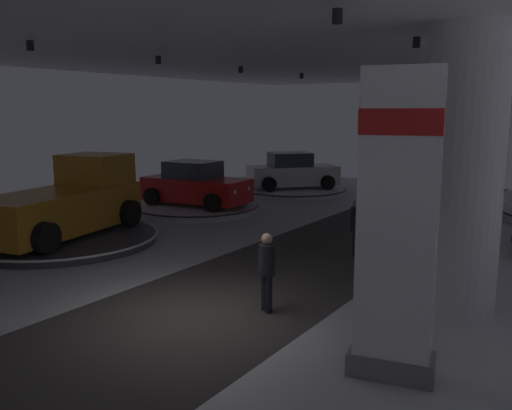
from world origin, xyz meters
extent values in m
cube|color=#B2B2B7|center=(0.00, 0.00, -0.03)|extent=(24.00, 44.00, 0.05)
cube|color=#383330|center=(0.00, 0.00, 0.00)|extent=(4.40, 44.00, 0.01)
cube|color=silver|center=(0.00, 0.00, 5.55)|extent=(24.00, 44.00, 0.10)
cylinder|color=black|center=(-4.30, -0.13, 5.32)|extent=(0.16, 0.16, 0.22)
cylinder|color=black|center=(-4.35, 3.90, 5.32)|extent=(0.16, 0.16, 0.22)
cylinder|color=black|center=(-4.54, 8.15, 5.32)|extent=(0.16, 0.16, 0.22)
cylinder|color=black|center=(-4.41, 12.24, 5.32)|extent=(0.16, 0.16, 0.22)
cylinder|color=black|center=(2.87, 0.19, 5.32)|extent=(0.16, 0.16, 0.22)
cylinder|color=black|center=(2.88, 3.99, 5.32)|extent=(0.16, 0.16, 0.22)
cylinder|color=black|center=(3.14, 7.84, 5.32)|extent=(0.16, 0.16, 0.22)
cylinder|color=black|center=(3.05, 11.92, 5.32)|extent=(0.16, 0.16, 0.22)
cylinder|color=silver|center=(4.14, 3.15, 2.75)|extent=(1.51, 1.51, 5.50)
cube|color=slate|center=(4.03, -0.08, 0.17)|extent=(1.37, 0.89, 0.35)
cube|color=white|center=(4.03, -0.08, 2.44)|extent=(1.19, 0.78, 4.18)
cube|color=red|center=(4.03, -0.08, 3.78)|extent=(1.22, 0.81, 0.36)
cylinder|color=silver|center=(-6.33, 14.97, 0.12)|extent=(5.05, 5.05, 0.24)
cylinder|color=black|center=(-6.33, 14.97, 0.21)|extent=(5.15, 5.15, 0.05)
cube|color=silver|center=(-6.33, 14.97, 0.85)|extent=(4.19, 4.29, 0.90)
cube|color=#2D3842|center=(-6.43, 14.86, 1.60)|extent=(2.44, 2.45, 0.70)
cylinder|color=black|center=(-6.08, 16.70, 0.58)|extent=(0.63, 0.65, 0.68)
cylinder|color=black|center=(-4.62, 15.33, 0.58)|extent=(0.63, 0.65, 0.68)
cylinder|color=black|center=(-8.03, 14.62, 0.58)|extent=(0.63, 0.65, 0.68)
cylinder|color=black|center=(-6.58, 13.25, 0.58)|extent=(0.63, 0.65, 0.68)
sphere|color=white|center=(-5.28, 16.81, 0.97)|extent=(0.18, 0.18, 0.18)
sphere|color=white|center=(-4.56, 16.13, 0.97)|extent=(0.18, 0.18, 0.18)
cylinder|color=#333338|center=(-7.07, 2.38, 0.12)|extent=(5.56, 5.56, 0.25)
cylinder|color=white|center=(-7.07, 2.38, 0.22)|extent=(5.68, 5.68, 0.05)
cube|color=#B77519|center=(-7.07, 2.38, 1.00)|extent=(3.12, 5.61, 1.20)
cube|color=#B77519|center=(-7.41, 4.05, 2.05)|extent=(2.20, 2.05, 1.00)
cube|color=#28333D|center=(-7.31, 3.55, 2.05)|extent=(1.73, 0.43, 0.75)
cylinder|color=black|center=(-8.59, 3.96, 0.67)|extent=(0.44, 0.88, 0.84)
cylinder|color=black|center=(-6.29, 4.43, 0.67)|extent=(0.44, 0.88, 0.84)
cylinder|color=black|center=(-5.54, 0.80, 0.67)|extent=(0.44, 0.88, 0.84)
cylinder|color=#B7B7BC|center=(-7.04, 8.62, 0.14)|extent=(4.81, 4.81, 0.27)
cylinder|color=black|center=(-7.04, 8.62, 0.24)|extent=(4.90, 4.90, 0.05)
cube|color=red|center=(-7.04, 8.62, 0.88)|extent=(4.31, 2.09, 0.90)
cube|color=#2D3842|center=(-7.19, 8.61, 1.63)|extent=(2.00, 1.69, 0.70)
cylinder|color=black|center=(-5.69, 9.72, 0.61)|extent=(0.69, 0.27, 0.68)
cylinder|color=black|center=(-5.55, 7.72, 0.61)|extent=(0.69, 0.27, 0.68)
cylinder|color=black|center=(-8.54, 9.52, 0.61)|extent=(0.69, 0.27, 0.68)
cylinder|color=black|center=(-8.40, 7.53, 0.61)|extent=(0.69, 0.27, 0.68)
sphere|color=white|center=(-5.02, 9.26, 0.99)|extent=(0.18, 0.18, 0.18)
sphere|color=white|center=(-4.95, 8.27, 0.99)|extent=(0.18, 0.18, 0.18)
cylinder|color=black|center=(0.85, 5.90, 0.40)|extent=(0.14, 0.14, 0.80)
cylinder|color=black|center=(0.94, 5.75, 0.40)|extent=(0.14, 0.14, 0.80)
cylinder|color=black|center=(0.90, 5.82, 1.06)|extent=(0.32, 0.32, 0.62)
sphere|color=#99755B|center=(0.90, 5.82, 1.48)|extent=(0.22, 0.22, 0.22)
cylinder|color=black|center=(1.00, 1.11, 0.40)|extent=(0.14, 0.14, 0.80)
cylinder|color=black|center=(1.15, 1.02, 0.40)|extent=(0.14, 0.14, 0.80)
cylinder|color=black|center=(1.07, 1.06, 1.06)|extent=(0.32, 0.32, 0.62)
sphere|color=#99755B|center=(1.07, 1.06, 1.48)|extent=(0.22, 0.22, 0.22)
camera|label=1|loc=(6.54, -7.51, 3.93)|focal=37.87mm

